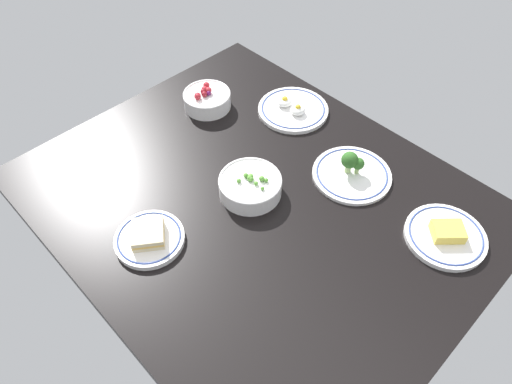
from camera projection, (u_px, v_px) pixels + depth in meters
The scene contains 7 objects.
dining_table at pixel (256, 201), 130.23cm from camera, with size 121.25×98.72×4.00cm, color black.
bowl_peas at pixel (250, 186), 127.57cm from camera, with size 17.36×17.36×6.48cm.
plate_eggs at pixel (293, 109), 151.96cm from camera, with size 22.81×22.81×4.72cm.
plate_cheese at pixel (446, 235), 118.76cm from camera, with size 20.59×20.59×4.29cm.
plate_broccoli at pixel (352, 172), 132.82cm from camera, with size 22.50×22.50×8.08cm.
plate_sandwich at pixel (149, 237), 117.90cm from camera, with size 17.79×17.79×4.75cm.
bowl_berries at pixel (207, 99), 152.21cm from camera, with size 15.43×15.43×7.10cm.
Camera 1 is at (59.67, -58.33, 102.02)cm, focal length 32.86 mm.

